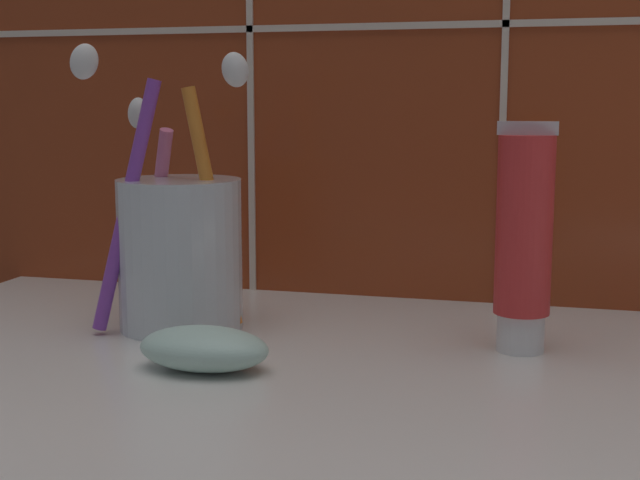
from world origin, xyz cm
name	(u,v)px	position (x,y,z in cm)	size (l,w,h in cm)	color
sink_counter	(438,396)	(0.00, 0.00, 1.00)	(76.52, 39.38, 2.00)	silver
toothbrush_cup	(179,248)	(-18.02, 6.71, 7.31)	(11.06, 9.72, 18.55)	silver
toothpaste_tube	(524,239)	(4.04, 6.71, 8.79)	(3.50, 3.33, 13.73)	white
soap_bar	(204,348)	(-12.93, -1.75, 3.22)	(7.50, 4.53, 2.45)	silver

